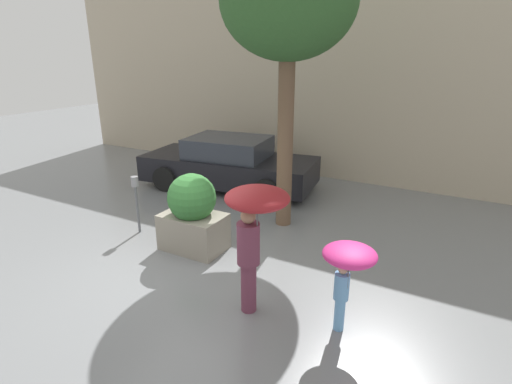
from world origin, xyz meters
The scene contains 8 objects.
ground_plane centered at (0.00, 0.00, 0.00)m, with size 40.00×40.00×0.00m, color slate.
building_facade centered at (0.00, 6.50, 3.00)m, with size 18.00×0.30×6.00m.
planter_box centered at (-0.29, 0.87, 0.70)m, with size 1.15×0.88×1.45m.
person_adult centered at (1.64, -0.29, 1.42)m, with size 0.84×0.84×1.86m.
person_child centered at (2.86, -0.10, 1.02)m, with size 0.67×0.67×1.26m.
parked_car_near centered at (-1.67, 4.25, 0.63)m, with size 4.79×2.50×1.37m.
street_tree centered at (0.67, 2.73, 4.30)m, with size 2.51×2.51×5.43m.
parking_meter centered at (-1.71, 0.91, 0.86)m, with size 0.14×0.14×1.19m.
Camera 1 is at (3.97, -4.46, 3.48)m, focal length 28.00 mm.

